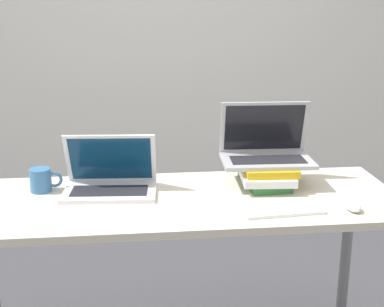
% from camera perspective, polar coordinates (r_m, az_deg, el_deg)
% --- Properties ---
extents(wall_back, '(8.00, 0.05, 2.70)m').
position_cam_1_polar(wall_back, '(3.59, -3.71, 13.83)').
color(wall_back, silver).
rests_on(wall_back, ground_plane).
extents(desk, '(1.75, 0.63, 0.74)m').
position_cam_1_polar(desk, '(2.13, -1.44, -6.78)').
color(desk, beige).
rests_on(desk, ground_plane).
extents(laptop_left, '(0.38, 0.27, 0.24)m').
position_cam_1_polar(laptop_left, '(2.18, -8.72, -2.85)').
color(laptop_left, silver).
rests_on(laptop_left, desk).
extents(book_stack, '(0.24, 0.30, 0.09)m').
position_cam_1_polar(book_stack, '(2.25, 7.91, -2.13)').
color(book_stack, '#33753D').
rests_on(book_stack, desk).
extents(laptop_on_books, '(0.38, 0.25, 0.25)m').
position_cam_1_polar(laptop_on_books, '(2.26, 7.90, 0.45)').
color(laptop_on_books, '#B2B2B7').
rests_on(laptop_on_books, book_stack).
extents(wireless_keyboard, '(0.31, 0.14, 0.01)m').
position_cam_1_polar(wireless_keyboard, '(2.00, 9.60, -5.91)').
color(wireless_keyboard, white).
rests_on(wireless_keyboard, desk).
extents(mouse, '(0.06, 0.10, 0.03)m').
position_cam_1_polar(mouse, '(2.07, 16.71, -5.35)').
color(mouse, white).
rests_on(mouse, desk).
extents(mug, '(0.13, 0.09, 0.10)m').
position_cam_1_polar(mug, '(2.24, -15.75, -2.74)').
color(mug, teal).
rests_on(mug, desk).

